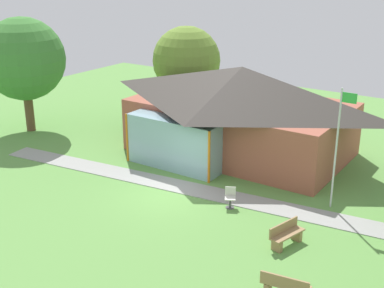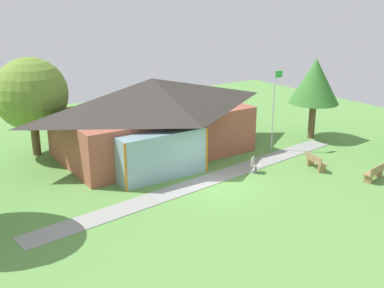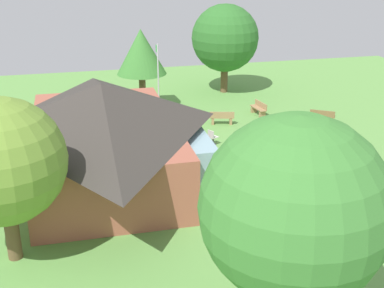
{
  "view_description": "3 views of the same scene",
  "coord_description": "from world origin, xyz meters",
  "px_view_note": "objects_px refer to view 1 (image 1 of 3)",
  "views": [
    {
      "loc": [
        12.1,
        -16.32,
        9.63
      ],
      "look_at": [
        -0.58,
        2.5,
        1.46
      ],
      "focal_mm": 47.84,
      "sensor_mm": 36.0,
      "label": 1
    },
    {
      "loc": [
        -13.47,
        -17.44,
        9.31
      ],
      "look_at": [
        0.24,
        2.67,
        1.47
      ],
      "focal_mm": 44.0,
      "sensor_mm": 36.0,
      "label": 2
    },
    {
      "loc": [
        -22.43,
        7.52,
        10.36
      ],
      "look_at": [
        -0.41,
        2.26,
        1.43
      ],
      "focal_mm": 47.77,
      "sensor_mm": 36.0,
      "label": 3
    }
  ],
  "objects_px": {
    "patio_chair_lawn_spare": "(230,198)",
    "flagpole": "(338,143)",
    "tree_behind_pavilion_left": "(186,61)",
    "tree_west_hedge": "(24,59)",
    "bench_lawn_far_right": "(285,287)",
    "bench_mid_right": "(286,235)",
    "pavilion": "(239,109)"
  },
  "relations": [
    {
      "from": "pavilion",
      "to": "patio_chair_lawn_spare",
      "type": "xyz_separation_m",
      "value": [
        2.93,
        -5.86,
        -1.95
      ]
    },
    {
      "from": "patio_chair_lawn_spare",
      "to": "flagpole",
      "type": "bearing_deg",
      "value": -174.86
    },
    {
      "from": "bench_mid_right",
      "to": "tree_west_hedge",
      "type": "bearing_deg",
      "value": -86.27
    },
    {
      "from": "patio_chair_lawn_spare",
      "to": "tree_west_hedge",
      "type": "height_order",
      "value": "tree_west_hedge"
    },
    {
      "from": "tree_west_hedge",
      "to": "bench_lawn_far_right",
      "type": "bearing_deg",
      "value": -18.51
    },
    {
      "from": "patio_chair_lawn_spare",
      "to": "bench_mid_right",
      "type": "bearing_deg",
      "value": 126.06
    },
    {
      "from": "pavilion",
      "to": "tree_behind_pavilion_left",
      "type": "height_order",
      "value": "tree_behind_pavilion_left"
    },
    {
      "from": "bench_lawn_far_right",
      "to": "tree_behind_pavilion_left",
      "type": "relative_size",
      "value": 0.26
    },
    {
      "from": "patio_chair_lawn_spare",
      "to": "bench_lawn_far_right",
      "type": "bearing_deg",
      "value": 106.52
    },
    {
      "from": "pavilion",
      "to": "bench_mid_right",
      "type": "relative_size",
      "value": 7.54
    },
    {
      "from": "patio_chair_lawn_spare",
      "to": "tree_west_hedge",
      "type": "distance_m",
      "value": 15.66
    },
    {
      "from": "tree_behind_pavilion_left",
      "to": "tree_west_hedge",
      "type": "height_order",
      "value": "tree_west_hedge"
    },
    {
      "from": "pavilion",
      "to": "bench_mid_right",
      "type": "distance_m",
      "value": 9.72
    },
    {
      "from": "bench_mid_right",
      "to": "tree_west_hedge",
      "type": "height_order",
      "value": "tree_west_hedge"
    },
    {
      "from": "tree_behind_pavilion_left",
      "to": "flagpole",
      "type": "bearing_deg",
      "value": -30.74
    },
    {
      "from": "patio_chair_lawn_spare",
      "to": "tree_behind_pavilion_left",
      "type": "bearing_deg",
      "value": -76.49
    },
    {
      "from": "tree_behind_pavilion_left",
      "to": "bench_lawn_far_right",
      "type": "bearing_deg",
      "value": -46.62
    },
    {
      "from": "bench_mid_right",
      "to": "patio_chair_lawn_spare",
      "type": "relative_size",
      "value": 1.82
    },
    {
      "from": "flagpole",
      "to": "pavilion",
      "type": "bearing_deg",
      "value": 151.33
    },
    {
      "from": "bench_lawn_far_right",
      "to": "tree_behind_pavilion_left",
      "type": "height_order",
      "value": "tree_behind_pavilion_left"
    },
    {
      "from": "pavilion",
      "to": "tree_behind_pavilion_left",
      "type": "xyz_separation_m",
      "value": [
        -5.92,
        3.83,
        1.32
      ]
    },
    {
      "from": "flagpole",
      "to": "bench_lawn_far_right",
      "type": "relative_size",
      "value": 3.26
    },
    {
      "from": "bench_mid_right",
      "to": "tree_behind_pavilion_left",
      "type": "relative_size",
      "value": 0.27
    },
    {
      "from": "tree_behind_pavilion_left",
      "to": "tree_west_hedge",
      "type": "distance_m",
      "value": 9.75
    },
    {
      "from": "patio_chair_lawn_spare",
      "to": "pavilion",
      "type": "bearing_deg",
      "value": -92.34
    },
    {
      "from": "pavilion",
      "to": "flagpole",
      "type": "relative_size",
      "value": 2.34
    },
    {
      "from": "pavilion",
      "to": "tree_west_hedge",
      "type": "xyz_separation_m",
      "value": [
        -12.09,
        -3.69,
        1.92
      ]
    },
    {
      "from": "tree_behind_pavilion_left",
      "to": "tree_west_hedge",
      "type": "bearing_deg",
      "value": -129.41
    },
    {
      "from": "tree_behind_pavilion_left",
      "to": "pavilion",
      "type": "bearing_deg",
      "value": -32.88
    },
    {
      "from": "flagpole",
      "to": "bench_lawn_far_right",
      "type": "xyz_separation_m",
      "value": [
        0.92,
        -6.69,
        -2.4
      ]
    },
    {
      "from": "flagpole",
      "to": "tree_west_hedge",
      "type": "bearing_deg",
      "value": -179.42
    },
    {
      "from": "pavilion",
      "to": "patio_chair_lawn_spare",
      "type": "height_order",
      "value": "pavilion"
    }
  ]
}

